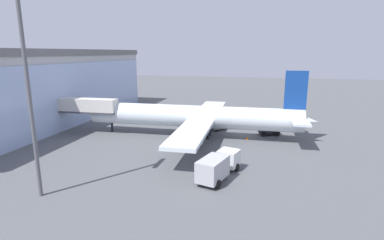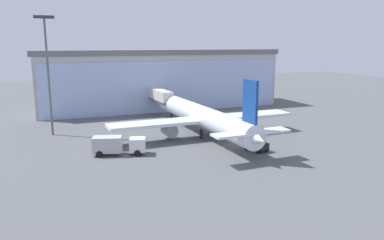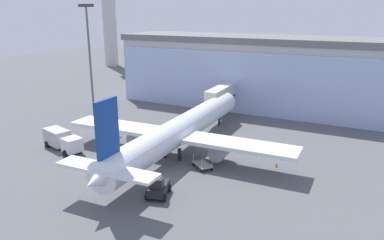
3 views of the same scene
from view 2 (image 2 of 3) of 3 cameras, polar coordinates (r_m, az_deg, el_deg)
The scene contains 10 objects.
ground at distance 58.05m, azimuth 5.87°, elevation -3.90°, with size 240.00×240.00×0.00m, color #545659.
terminal_building at distance 91.99m, azimuth -4.94°, elevation 6.29°, with size 58.05×15.14×14.03m.
jet_bridge at distance 81.45m, azimuth -5.32°, elevation 3.80°, with size 2.90×13.87×5.85m.
apron_light_mast at distance 67.14m, azimuth -21.14°, elevation 7.64°, with size 3.20×0.40×19.90m.
airplane at distance 63.32m, azimuth 1.51°, elevation 0.53°, with size 32.38×37.97×10.85m.
catering_truck at distance 53.75m, azimuth -11.33°, elevation -3.71°, with size 7.62×4.09×2.65m.
baggage_cart at distance 63.45m, azimuth 6.60°, elevation -2.11°, with size 3.20×2.96×1.50m.
pushback_tug at distance 55.54m, azimuth 9.94°, elevation -3.69°, with size 2.97×3.59×2.30m.
safety_cone_nose at distance 56.81m, azimuth 4.87°, elevation -3.94°, with size 0.36×0.36×0.55m, color orange.
safety_cone_wingtip at distance 71.36m, azimuth 10.59°, elevation -0.88°, with size 0.36×0.36×0.55m, color orange.
Camera 2 is at (-25.61, -49.76, 15.43)m, focal length 35.00 mm.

